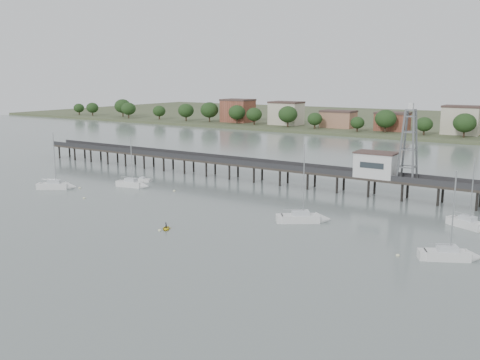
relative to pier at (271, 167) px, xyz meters
The scene contains 14 objects.
ground_plane 60.12m from the pier, 90.00° to the right, with size 500.00×500.00×0.00m, color slate.
pier is the anchor object (origin of this frame).
pier_building 25.16m from the pier, ahead, with size 8.40×5.40×5.30m.
lattice_tower 32.34m from the pier, ahead, with size 3.20×3.20×15.50m.
sailboat_b 31.41m from the pier, 137.65° to the right, with size 7.62×3.62×12.20m.
sailboat_d 57.78m from the pier, 34.17° to the right, with size 8.07×5.71×13.09m.
sailboat_c 34.43m from the pier, 49.26° to the right, with size 8.56×6.99×14.26m.
sailboat_e 49.45m from the pier, 17.97° to the right, with size 7.63×5.16×12.34m.
sailboat_a 47.79m from the pier, 138.86° to the right, with size 7.81×6.32×13.05m.
white_tender 30.10m from the pier, 149.65° to the right, with size 3.31×1.70×1.23m.
yellow_dinghy 43.22m from the pier, 83.63° to the right, with size 1.67×0.48×2.33m, color yellow.
dinghy_occupant 43.22m from the pier, 83.63° to the right, with size 0.36×0.99×0.24m, color black.
mooring_buoys 32.95m from the pier, 98.76° to the right, with size 73.89×25.10×0.39m.
far_shore 179.60m from the pier, 89.89° to the left, with size 500.00×170.00×10.40m.
Camera 1 is at (60.94, -46.84, 24.86)m, focal length 40.00 mm.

